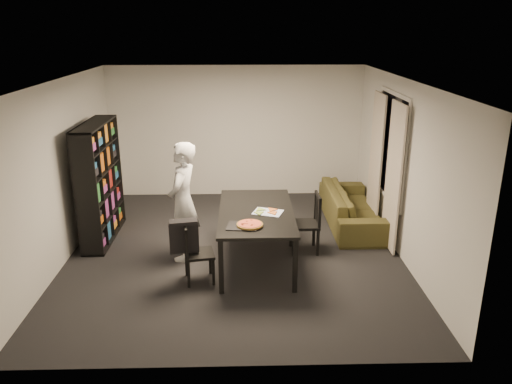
{
  "coord_description": "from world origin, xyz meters",
  "views": [
    {
      "loc": [
        0.13,
        -7.04,
        3.34
      ],
      "look_at": [
        0.32,
        -0.26,
        1.05
      ],
      "focal_mm": 35.0,
      "sensor_mm": 36.0,
      "label": 1
    }
  ],
  "objects_px": {
    "dining_table": "(256,215)",
    "sofa": "(352,207)",
    "person": "(183,202)",
    "pepperoni_pizza": "(250,224)",
    "chair_left": "(193,249)",
    "bookshelf": "(100,182)",
    "baking_tray": "(242,226)",
    "chair_right": "(310,219)"
  },
  "relations": [
    {
      "from": "person",
      "to": "pepperoni_pizza",
      "type": "xyz_separation_m",
      "value": [
        0.96,
        -0.74,
        -0.06
      ]
    },
    {
      "from": "bookshelf",
      "to": "chair_right",
      "type": "distance_m",
      "value": 3.39
    },
    {
      "from": "person",
      "to": "sofa",
      "type": "relative_size",
      "value": 0.82
    },
    {
      "from": "bookshelf",
      "to": "chair_left",
      "type": "xyz_separation_m",
      "value": [
        1.61,
        -1.53,
        -0.47
      ]
    },
    {
      "from": "dining_table",
      "to": "baking_tray",
      "type": "bearing_deg",
      "value": -109.03
    },
    {
      "from": "bookshelf",
      "to": "person",
      "type": "height_order",
      "value": "bookshelf"
    },
    {
      "from": "chair_left",
      "to": "baking_tray",
      "type": "bearing_deg",
      "value": -101.24
    },
    {
      "from": "person",
      "to": "sofa",
      "type": "bearing_deg",
      "value": 127.53
    },
    {
      "from": "chair_left",
      "to": "person",
      "type": "distance_m",
      "value": 0.87
    },
    {
      "from": "sofa",
      "to": "baking_tray",
      "type": "bearing_deg",
      "value": 136.12
    },
    {
      "from": "chair_right",
      "to": "person",
      "type": "height_order",
      "value": "person"
    },
    {
      "from": "bookshelf",
      "to": "chair_right",
      "type": "height_order",
      "value": "bookshelf"
    },
    {
      "from": "chair_left",
      "to": "pepperoni_pizza",
      "type": "xyz_separation_m",
      "value": [
        0.76,
        -0.0,
        0.35
      ]
    },
    {
      "from": "person",
      "to": "bookshelf",
      "type": "bearing_deg",
      "value": -105.66
    },
    {
      "from": "bookshelf",
      "to": "chair_right",
      "type": "xyz_separation_m",
      "value": [
        3.31,
        -0.61,
        -0.42
      ]
    },
    {
      "from": "chair_left",
      "to": "baking_tray",
      "type": "relative_size",
      "value": 2.09
    },
    {
      "from": "chair_right",
      "to": "person",
      "type": "distance_m",
      "value": 1.94
    },
    {
      "from": "baking_tray",
      "to": "sofa",
      "type": "bearing_deg",
      "value": 46.12
    },
    {
      "from": "dining_table",
      "to": "pepperoni_pizza",
      "type": "height_order",
      "value": "pepperoni_pizza"
    },
    {
      "from": "bookshelf",
      "to": "baking_tray",
      "type": "distance_m",
      "value": 2.75
    },
    {
      "from": "person",
      "to": "pepperoni_pizza",
      "type": "bearing_deg",
      "value": 65.67
    },
    {
      "from": "sofa",
      "to": "person",
      "type": "bearing_deg",
      "value": 114.14
    },
    {
      "from": "chair_right",
      "to": "person",
      "type": "xyz_separation_m",
      "value": [
        -1.9,
        -0.17,
        0.36
      ]
    },
    {
      "from": "bookshelf",
      "to": "baking_tray",
      "type": "height_order",
      "value": "bookshelf"
    },
    {
      "from": "chair_left",
      "to": "baking_tray",
      "type": "distance_m",
      "value": 0.74
    },
    {
      "from": "person",
      "to": "sofa",
      "type": "distance_m",
      "value": 3.1
    },
    {
      "from": "chair_left",
      "to": "baking_tray",
      "type": "height_order",
      "value": "chair_left"
    },
    {
      "from": "dining_table",
      "to": "person",
      "type": "relative_size",
      "value": 1.08
    },
    {
      "from": "baking_tray",
      "to": "sofa",
      "type": "distance_m",
      "value": 2.81
    },
    {
      "from": "baking_tray",
      "to": "pepperoni_pizza",
      "type": "distance_m",
      "value": 0.1
    },
    {
      "from": "person",
      "to": "dining_table",
      "type": "bearing_deg",
      "value": 94.22
    },
    {
      "from": "person",
      "to": "chair_right",
      "type": "bearing_deg",
      "value": 108.54
    },
    {
      "from": "pepperoni_pizza",
      "to": "chair_left",
      "type": "bearing_deg",
      "value": 179.94
    },
    {
      "from": "bookshelf",
      "to": "person",
      "type": "bearing_deg",
      "value": -29.06
    },
    {
      "from": "bookshelf",
      "to": "dining_table",
      "type": "height_order",
      "value": "bookshelf"
    },
    {
      "from": "bookshelf",
      "to": "sofa",
      "type": "bearing_deg",
      "value": 6.28
    },
    {
      "from": "chair_right",
      "to": "person",
      "type": "relative_size",
      "value": 0.52
    },
    {
      "from": "chair_right",
      "to": "pepperoni_pizza",
      "type": "height_order",
      "value": "chair_right"
    },
    {
      "from": "dining_table",
      "to": "sofa",
      "type": "bearing_deg",
      "value": 39.53
    },
    {
      "from": "person",
      "to": "chair_left",
      "type": "bearing_deg",
      "value": 28.26
    },
    {
      "from": "chair_left",
      "to": "sofa",
      "type": "bearing_deg",
      "value": -63.29
    },
    {
      "from": "pepperoni_pizza",
      "to": "chair_right",
      "type": "bearing_deg",
      "value": 44.32
    }
  ]
}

